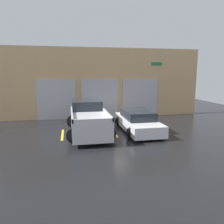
% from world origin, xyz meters
% --- Properties ---
extents(ground_plane, '(28.00, 28.00, 0.00)m').
position_xyz_m(ground_plane, '(0.00, 0.00, 0.00)').
color(ground_plane, black).
extents(shophouse_building, '(15.55, 0.68, 5.25)m').
position_xyz_m(shophouse_building, '(-0.01, 3.29, 2.58)').
color(shophouse_building, tan).
rests_on(shophouse_building, ground).
extents(pickup_truck, '(2.46, 5.21, 1.75)m').
position_xyz_m(pickup_truck, '(-1.46, -1.07, 0.84)').
color(pickup_truck, silver).
rests_on(pickup_truck, ground).
extents(sedan_white, '(2.13, 4.54, 1.22)m').
position_xyz_m(sedan_white, '(1.46, -1.28, 0.58)').
color(sedan_white, white).
rests_on(sedan_white, ground).
extents(parking_stripe_far_left, '(0.12, 2.20, 0.01)m').
position_xyz_m(parking_stripe_far_left, '(-2.91, -1.32, 0.00)').
color(parking_stripe_far_left, gold).
rests_on(parking_stripe_far_left, ground).
extents(parking_stripe_left, '(0.12, 2.20, 0.01)m').
position_xyz_m(parking_stripe_left, '(0.00, -1.32, 0.00)').
color(parking_stripe_left, gold).
rests_on(parking_stripe_left, ground).
extents(parking_stripe_centre, '(0.12, 2.20, 0.01)m').
position_xyz_m(parking_stripe_centre, '(2.91, -1.32, 0.00)').
color(parking_stripe_centre, gold).
rests_on(parking_stripe_centre, ground).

